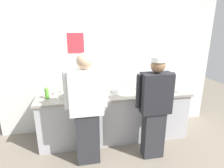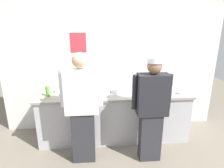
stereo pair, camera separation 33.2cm
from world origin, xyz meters
name	(u,v)px [view 1 (the left image)]	position (x,y,z in m)	size (l,w,h in m)	color
ground_plane	(118,148)	(0.00, 0.00, 0.00)	(9.00, 9.00, 0.00)	slate
wall_back	(110,55)	(0.00, 0.84, 1.48)	(4.21, 0.11, 2.95)	silver
prep_counter	(114,115)	(0.00, 0.36, 0.44)	(2.68, 0.69, 0.88)	#B2B2B7
chef_near_left	(87,108)	(-0.53, -0.22, 0.89)	(0.62, 0.24, 1.69)	#2D2D33
chef_center	(155,106)	(0.49, -0.28, 0.86)	(0.59, 0.24, 1.61)	#2D2D33
plate_stack_front	(118,90)	(0.07, 0.35, 0.93)	(0.21, 0.21, 0.10)	white
plate_stack_rear	(69,95)	(-0.78, 0.30, 0.93)	(0.25, 0.25, 0.10)	white
mixing_bowl_steel	(163,88)	(0.89, 0.28, 0.94)	(0.33, 0.33, 0.12)	#B7BABF
sheet_tray	(95,93)	(-0.35, 0.37, 0.89)	(0.53, 0.31, 0.02)	#B7BABF
squeeze_bottle_primary	(138,85)	(0.48, 0.48, 0.97)	(0.06, 0.06, 0.18)	#56A333
squeeze_bottle_secondary	(65,89)	(-0.86, 0.51, 0.96)	(0.06, 0.06, 0.18)	#E5E066
squeeze_bottle_spare	(47,93)	(-1.13, 0.31, 0.98)	(0.06, 0.06, 0.20)	#56A333
ramekin_yellow_sauce	(178,91)	(1.13, 0.21, 0.90)	(0.09, 0.09, 0.04)	white
ramekin_orange_sauce	(155,86)	(0.84, 0.54, 0.90)	(0.10, 0.10, 0.04)	white
ramekin_red_sauce	(55,93)	(-1.03, 0.50, 0.91)	(0.09, 0.09, 0.05)	white
chefs_knife	(90,93)	(-0.43, 0.40, 0.89)	(0.28, 0.03, 0.02)	#B7BABF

